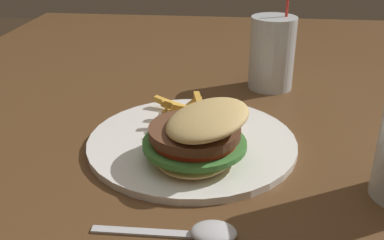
% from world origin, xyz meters
% --- Properties ---
extents(dining_table, '(1.62, 1.41, 0.75)m').
position_xyz_m(dining_table, '(0.00, 0.00, 0.68)').
color(dining_table, brown).
rests_on(dining_table, ground_plane).
extents(meal_plate_near, '(0.29, 0.29, 0.09)m').
position_xyz_m(meal_plate_near, '(0.07, -0.13, 0.77)').
color(meal_plate_near, white).
rests_on(meal_plate_near, dining_table).
extents(juice_glass, '(0.08, 0.08, 0.18)m').
position_xyz_m(juice_glass, '(-0.21, -0.02, 0.81)').
color(juice_glass, silver).
rests_on(juice_glass, dining_table).
extents(spoon, '(0.04, 0.15, 0.01)m').
position_xyz_m(spoon, '(0.24, -0.11, 0.75)').
color(spoon, silver).
rests_on(spoon, dining_table).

